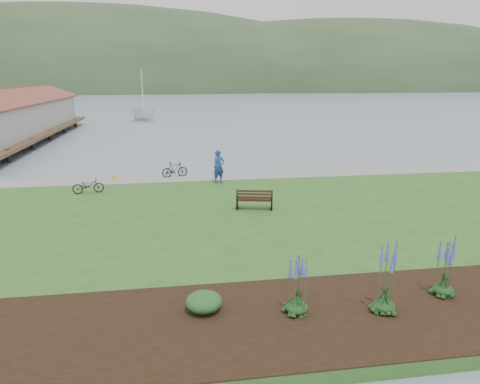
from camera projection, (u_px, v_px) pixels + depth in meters
The scene contains 16 objects.
ground at pixel (247, 216), 20.96m from camera, with size 600.00×600.00×0.00m, color slate.
lawn at pixel (255, 226), 19.00m from camera, with size 34.00×20.00×0.40m, color #2B5A1F.
shoreline_path at pixel (230, 176), 27.43m from camera, with size 34.00×2.20×0.03m, color gray.
garden_bed at pixel (411, 307), 11.93m from camera, with size 24.00×4.40×0.04m, color black.
far_hillside at pixel (228, 91), 185.94m from camera, with size 580.00×80.00×38.00m, color #2F4A29, non-canonical shape.
pier_pavilion at pixel (10, 116), 43.65m from camera, with size 8.00×36.00×5.40m.
park_bench at pixel (254, 199), 20.53m from camera, with size 1.82×1.04×1.07m.
person at pixel (219, 164), 25.44m from camera, with size 0.85×0.58×2.34m, color navy.
bicycle_a at pixel (88, 186), 23.42m from camera, with size 1.65×0.58×0.87m, color black.
bicycle_b at pixel (175, 170), 27.09m from camera, with size 1.63×0.47×0.98m, color black.
sailboat at pixel (144, 121), 64.07m from camera, with size 8.96×9.12×23.62m, color silver.
pannier at pixel (115, 177), 26.65m from camera, with size 0.18×0.28×0.30m, color yellow.
echium_0 at pixel (387, 280), 11.46m from camera, with size 0.62×0.62×2.31m.
echium_1 at pixel (446, 268), 12.37m from camera, with size 0.62×0.62×2.02m.
echium_4 at pixel (298, 285), 11.41m from camera, with size 0.62×0.62×1.97m.
shrub_0 at pixel (204, 302), 11.70m from camera, with size 1.01×1.01×0.50m, color #1E4C21.
Camera 1 is at (-3.31, -19.62, 6.69)m, focal length 32.00 mm.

